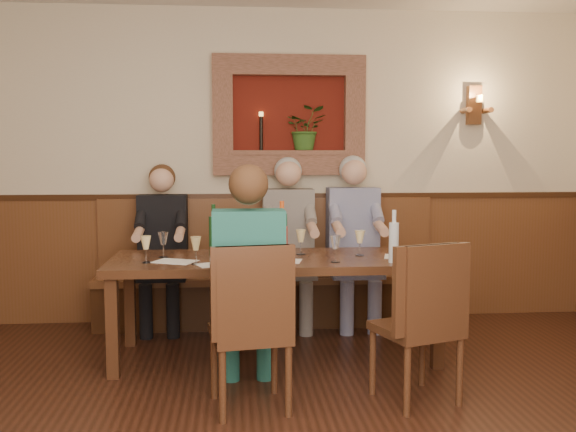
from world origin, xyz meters
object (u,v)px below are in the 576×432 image
at_px(bench, 268,287).
at_px(chair_near_left, 250,361).
at_px(person_chair_front, 249,302).
at_px(wine_bottle_green_a, 282,235).
at_px(wine_bottle_green_b, 214,235).
at_px(chair_near_right, 417,355).
at_px(person_bench_right, 354,255).
at_px(person_bench_mid, 289,257).
at_px(dining_table, 275,267).
at_px(water_bottle, 394,241).
at_px(person_bench_left, 162,262).
at_px(spittoon_bucket, 272,244).

height_order(bench, chair_near_left, bench).
xyz_separation_m(chair_near_left, person_chair_front, (-0.00, 0.20, 0.31)).
bearing_deg(wine_bottle_green_a, bench, 92.40).
bearing_deg(wine_bottle_green_b, wine_bottle_green_a, -21.51).
height_order(chair_near_right, wine_bottle_green_a, wine_bottle_green_a).
bearing_deg(person_bench_right, person_bench_mid, 179.96).
relative_size(dining_table, water_bottle, 6.47).
height_order(person_bench_left, person_bench_right, person_bench_right).
bearing_deg(person_bench_mid, bench, 148.64).
distance_m(person_chair_front, wine_bottle_green_b, 0.96).
distance_m(bench, person_bench_mid, 0.35).
height_order(bench, wine_bottle_green_a, wine_bottle_green_a).
bearing_deg(bench, water_bottle, -56.69).
distance_m(bench, chair_near_right, 2.05).
relative_size(bench, chair_near_right, 3.02).
bearing_deg(wine_bottle_green_a, chair_near_right, -48.06).
xyz_separation_m(bench, person_bench_left, (-0.91, -0.11, 0.26)).
bearing_deg(bench, wine_bottle_green_b, -118.17).
distance_m(person_bench_mid, wine_bottle_green_a, 0.99).
xyz_separation_m(wine_bottle_green_b, water_bottle, (1.27, -0.40, -0.01)).
bearing_deg(person_bench_right, chair_near_right, -88.32).
height_order(person_bench_left, wine_bottle_green_a, person_bench_left).
bearing_deg(wine_bottle_green_b, person_bench_right, 31.37).
bearing_deg(wine_bottle_green_a, water_bottle, -14.63).
bearing_deg(dining_table, person_chair_front, -105.44).
bearing_deg(person_bench_right, wine_bottle_green_b, -148.63).
bearing_deg(water_bottle, dining_table, 160.03).
bearing_deg(chair_near_right, bench, 94.01).
bearing_deg(person_bench_right, wine_bottle_green_a, -127.37).
height_order(chair_near_left, water_bottle, water_bottle).
bearing_deg(chair_near_right, person_bench_left, 114.88).
relative_size(dining_table, wine_bottle_green_b, 6.19).
distance_m(bench, water_bottle, 1.59).
distance_m(chair_near_left, spittoon_bucket, 1.02).
relative_size(person_chair_front, wine_bottle_green_a, 3.43).
distance_m(chair_near_right, spittoon_bucket, 1.29).
relative_size(person_bench_left, person_bench_mid, 0.96).
distance_m(person_bench_left, wine_bottle_green_a, 1.38).
bearing_deg(water_bottle, bench, 123.31).
relative_size(chair_near_right, person_bench_left, 0.70).
xyz_separation_m(dining_table, bench, (0.00, 0.94, -0.35)).
bearing_deg(water_bottle, person_chair_front, -154.94).
relative_size(dining_table, chair_near_right, 2.42).
bearing_deg(person_bench_left, wine_bottle_green_a, -44.24).
height_order(chair_near_left, chair_near_right, chair_near_left).
bearing_deg(dining_table, person_bench_right, 47.94).
height_order(person_bench_left, person_bench_mid, person_bench_mid).
relative_size(person_bench_left, person_bench_right, 0.95).
relative_size(person_chair_front, spittoon_bucket, 5.89).
bearing_deg(person_bench_mid, dining_table, -101.92).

